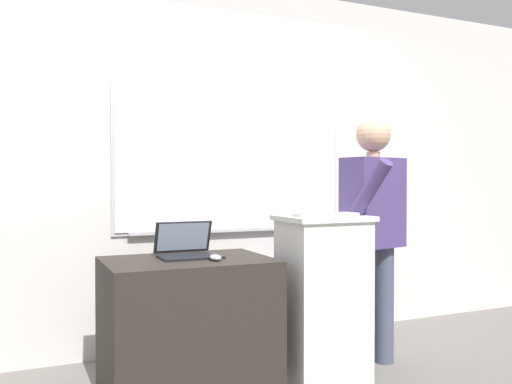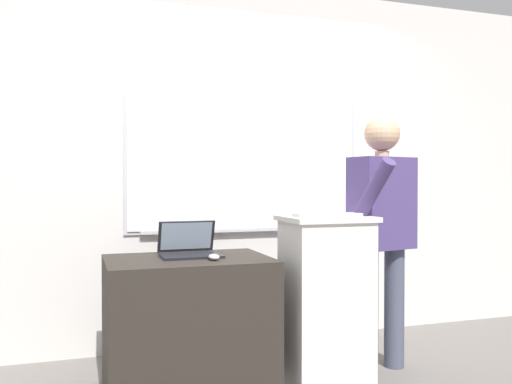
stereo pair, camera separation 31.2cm
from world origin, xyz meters
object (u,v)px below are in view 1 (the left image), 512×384
Objects in this scene: lectern_podium at (323,298)px; person_presenter at (373,222)px; side_desk at (188,326)px; laptop at (187,247)px; computer_mouse_by_laptop at (215,258)px; wireless_keyboard at (325,215)px.

person_presenter is at bearing 13.44° from lectern_podium.
side_desk is 0.45m from laptop.
person_presenter is (0.45, 0.11, 0.44)m from lectern_podium.
laptop reaches higher than side_desk.
person_presenter is 1.24m from laptop.
side_desk is (-0.81, 0.15, -0.12)m from lectern_podium.
person_presenter is (1.25, -0.04, 0.56)m from side_desk.
person_presenter is at bearing 4.28° from computer_mouse_by_laptop.
lectern_podium is at bearing -17.62° from laptop.
person_presenter is at bearing -6.53° from laptop.
lectern_podium is at bearing -1.89° from computer_mouse_by_laptop.
person_presenter reaches higher than wireless_keyboard.
laptop reaches higher than computer_mouse_by_laptop.
person_presenter is 16.38× the size of computer_mouse_by_laptop.
wireless_keyboard reaches higher than side_desk.
person_presenter is 4.07× the size of wireless_keyboard.
wireless_keyboard is (-0.47, -0.16, 0.07)m from person_presenter.
wireless_keyboard is at bearing -107.27° from lectern_podium.
wireless_keyboard is (0.79, -0.20, 0.63)m from side_desk.
lectern_podium is at bearing 72.73° from wireless_keyboard.
side_desk is at bearing -104.02° from laptop.
lectern_podium is 1.08× the size of side_desk.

